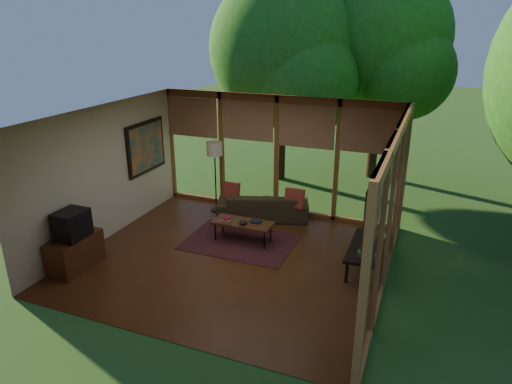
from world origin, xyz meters
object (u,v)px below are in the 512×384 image
at_px(coffee_table, 243,223).
at_px(television, 72,224).
at_px(media_cabinet, 75,252).
at_px(sofa, 263,206).
at_px(floor_lamp, 215,153).
at_px(side_console, 367,248).

bearing_deg(coffee_table, television, -138.71).
distance_m(media_cabinet, coffee_table, 3.16).
xyz_separation_m(sofa, floor_lamp, (-1.18, 0.00, 1.11)).
distance_m(media_cabinet, television, 0.55).
bearing_deg(floor_lamp, coffee_table, -45.83).
bearing_deg(media_cabinet, floor_lamp, 70.79).
bearing_deg(media_cabinet, television, 0.00).
bearing_deg(coffee_table, media_cabinet, -138.95).
distance_m(sofa, coffee_table, 1.26).
bearing_deg(floor_lamp, side_console, -21.40).
height_order(media_cabinet, television, television).
distance_m(floor_lamp, side_console, 4.11).
distance_m(sofa, television, 4.10).
height_order(sofa, side_console, sofa).
height_order(floor_lamp, coffee_table, floor_lamp).
bearing_deg(television, floor_lamp, 71.10).
bearing_deg(media_cabinet, sofa, 54.97).
distance_m(media_cabinet, floor_lamp, 3.70).
bearing_deg(side_console, sofa, 150.16).
bearing_deg(media_cabinet, side_console, 21.12).
distance_m(television, side_console, 5.22).
xyz_separation_m(television, floor_lamp, (1.14, 3.33, 0.56)).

